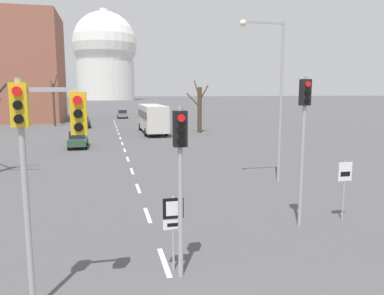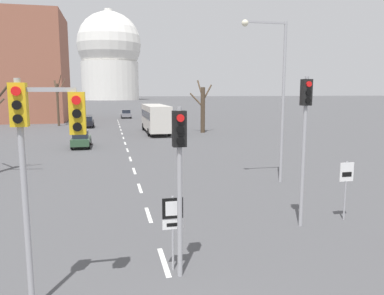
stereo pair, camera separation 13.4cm
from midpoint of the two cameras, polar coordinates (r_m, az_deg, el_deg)
The scene contains 28 objects.
lane_stripe_0 at distance 11.95m, azimuth -4.58°, elevation -16.99°, with size 0.16×2.00×0.01m, color silver.
lane_stripe_1 at distance 16.09m, azimuth -7.02°, elevation -10.17°, with size 0.16×2.00×0.01m, color silver.
lane_stripe_2 at distance 20.39m, azimuth -8.40°, elevation -6.17°, with size 0.16×2.00×0.01m, color silver.
lane_stripe_3 at distance 24.76m, azimuth -9.28°, elevation -3.56°, with size 0.16×2.00×0.01m, color silver.
lane_stripe_4 at distance 29.17m, azimuth -9.90°, elevation -1.75°, with size 0.16×2.00×0.01m, color silver.
lane_stripe_5 at distance 33.60m, azimuth -10.35°, elevation -0.41°, with size 0.16×2.00×0.01m, color silver.
lane_stripe_6 at distance 38.05m, azimuth -10.69°, elevation 0.62°, with size 0.16×2.00×0.01m, color silver.
lane_stripe_7 at distance 42.51m, azimuth -10.97°, elevation 1.43°, with size 0.16×2.00×0.01m, color silver.
lane_stripe_8 at distance 46.98m, azimuth -11.19°, elevation 2.09°, with size 0.16×2.00×0.01m, color silver.
lane_stripe_9 at distance 51.45m, azimuth -11.37°, elevation 2.63°, with size 0.16×2.00×0.01m, color silver.
lane_stripe_10 at distance 55.93m, azimuth -11.53°, elevation 3.09°, with size 0.16×2.00×0.01m, color silver.
lane_stripe_11 at distance 60.41m, azimuth -11.66°, elevation 3.48°, with size 0.16×2.00×0.01m, color silver.
lane_stripe_12 at distance 64.89m, azimuth -11.77°, elevation 3.81°, with size 0.16×2.00×0.01m, color silver.
lane_stripe_13 at distance 69.38m, azimuth -11.87°, elevation 4.10°, with size 0.16×2.00×0.01m, color silver.
traffic_signal_centre_tall at distance 10.06m, azimuth -2.18°, elevation -1.94°, with size 0.36×0.34×4.74m.
traffic_signal_near_left at distance 9.03m, azimuth -22.32°, elevation 1.30°, with size 1.59×0.34×5.44m.
traffic_signal_near_right at distance 14.54m, azimuth 16.42°, elevation 3.43°, with size 0.36×0.34×5.69m.
route_sign_post at distance 10.89m, azimuth -3.22°, elevation -11.09°, with size 0.60×0.08×2.21m.
speed_limit_sign at distance 16.21m, azimuth 22.01°, elevation -4.63°, with size 0.60×0.08×2.41m.
street_lamp_right at distance 21.41m, azimuth 12.19°, elevation 9.19°, with size 2.60×0.36×8.90m.
sedan_near_left at distance 56.05m, azimuth -16.26°, elevation 3.78°, with size 1.79×3.97×1.65m.
sedan_near_right at distance 74.36m, azimuth -10.62°, elevation 5.06°, with size 1.93×4.12×1.64m.
sedan_mid_centre at distance 36.16m, azimuth -17.09°, elevation 1.27°, with size 1.69×4.24×1.63m.
city_bus at distance 46.72m, azimuth -6.15°, elevation 4.69°, with size 2.66×10.80×3.48m.
bare_tree_left_near at distance 59.82m, azimuth -20.36°, elevation 6.57°, with size 1.72×2.80×7.56m.
bare_tree_right_near at distance 47.25m, azimuth 1.05°, elevation 6.09°, with size 2.91×2.17×6.59m.
capitol_dome at distance 240.24m, azimuth -13.10°, elevation 13.40°, with size 38.41×38.41×54.26m.
apartment_block_left at distance 72.49m, azimuth -26.52°, elevation 10.80°, with size 18.00×14.00×18.25m, color #935642.
Camera 1 is at (-1.62, -5.67, 5.15)m, focal length 35.00 mm.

